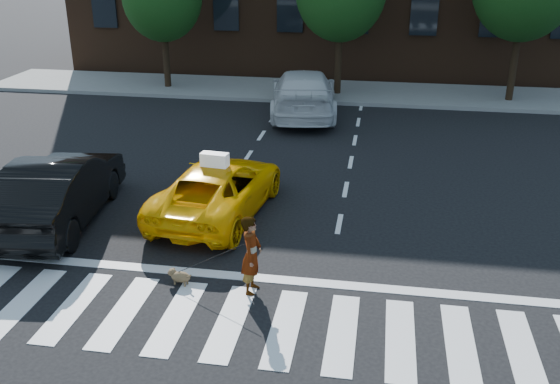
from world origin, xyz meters
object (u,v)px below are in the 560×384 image
object	(u,v)px
white_suv	(303,93)
taxi	(218,188)
woman	(252,255)
dog	(179,276)
black_sedan	(58,190)

from	to	relation	value
white_suv	taxi	bearing A→B (deg)	76.99
white_suv	woman	world-z (taller)	white_suv
taxi	dog	distance (m)	3.47
black_sedan	white_suv	xyz separation A→B (m)	(4.46, 10.44, 0.03)
dog	black_sedan	bearing A→B (deg)	161.71
black_sedan	dog	xyz separation A→B (m)	(3.69, -2.34, -0.64)
taxi	white_suv	world-z (taller)	white_suv
black_sedan	dog	world-z (taller)	black_sedan
black_sedan	dog	size ratio (longest dim) A/B	9.20
white_suv	black_sedan	bearing A→B (deg)	59.11
black_sedan	dog	distance (m)	4.42
black_sedan	white_suv	size ratio (longest dim) A/B	0.85
taxi	dog	size ratio (longest dim) A/B	8.72
black_sedan	woman	bearing A→B (deg)	148.82
white_suv	dog	world-z (taller)	white_suv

